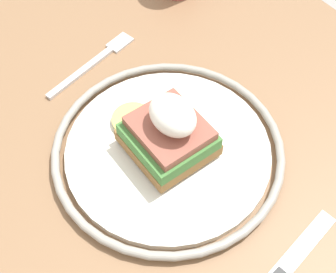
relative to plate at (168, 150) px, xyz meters
The scene contains 4 objects.
dining_table 0.13m from the plate, 125.00° to the right, with size 1.11×0.81×0.78m.
plate is the anchor object (origin of this frame).
sandwich 0.04m from the plate, ahead, with size 0.13×0.09×0.08m.
fork 0.18m from the plate, behind, with size 0.05×0.15×0.00m.
Camera 1 is at (0.28, -0.14, 1.25)m, focal length 50.00 mm.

